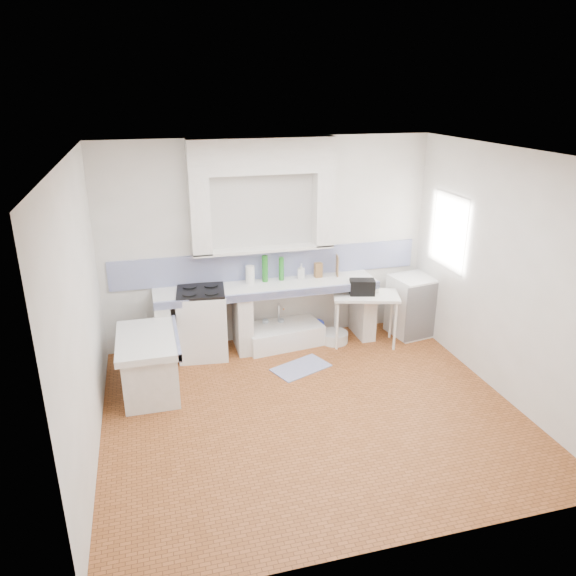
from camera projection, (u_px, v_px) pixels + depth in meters
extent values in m
plane|color=brown|center=(311.00, 410.00, 6.05)|extent=(4.50, 4.50, 0.00)
plane|color=white|center=(316.00, 154.00, 5.07)|extent=(4.50, 4.50, 0.00)
plane|color=white|center=(269.00, 243.00, 7.37)|extent=(4.50, 0.00, 4.50)
plane|color=white|center=(400.00, 393.00, 3.75)|extent=(4.50, 0.00, 4.50)
plane|color=white|center=(82.00, 316.00, 5.02)|extent=(0.00, 4.50, 4.50)
plane|color=white|center=(503.00, 275.00, 6.11)|extent=(0.00, 4.50, 4.50)
cube|color=white|center=(262.00, 156.00, 6.82)|extent=(1.90, 0.25, 0.45)
cube|color=#372111|center=(461.00, 231.00, 7.16)|extent=(0.35, 0.86, 1.06)
cube|color=white|center=(454.00, 203.00, 7.00)|extent=(0.01, 0.84, 0.24)
cube|color=white|center=(267.00, 288.00, 7.26)|extent=(3.00, 0.60, 0.08)
cube|color=navy|center=(272.00, 295.00, 7.01)|extent=(3.00, 0.04, 0.10)
cube|color=white|center=(164.00, 330.00, 7.08)|extent=(0.20, 0.55, 0.82)
cube|color=white|center=(243.00, 321.00, 7.34)|extent=(0.20, 0.55, 0.82)
cube|color=white|center=(363.00, 308.00, 7.76)|extent=(0.20, 0.55, 0.82)
cube|color=white|center=(147.00, 340.00, 6.22)|extent=(0.70, 1.10, 0.08)
cube|color=white|center=(150.00, 367.00, 6.34)|extent=(0.60, 1.00, 0.62)
cube|color=navy|center=(177.00, 337.00, 6.30)|extent=(0.04, 1.10, 0.10)
cube|color=navy|center=(270.00, 264.00, 7.46)|extent=(4.27, 0.03, 0.40)
cube|color=white|center=(202.00, 324.00, 7.17)|extent=(0.69, 0.67, 0.89)
cube|color=white|center=(283.00, 335.00, 7.58)|extent=(1.13, 0.71, 0.25)
cube|color=white|center=(365.00, 319.00, 7.51)|extent=(0.99, 0.72, 0.04)
cube|color=white|center=(412.00, 306.00, 7.80)|extent=(0.64, 0.64, 0.86)
cylinder|color=#C7334B|center=(259.00, 339.00, 7.43)|extent=(0.36, 0.36, 0.28)
cylinder|color=red|center=(281.00, 338.00, 7.51)|extent=(0.28, 0.28, 0.24)
cylinder|color=#2034C3|center=(313.00, 332.00, 7.66)|extent=(0.39, 0.39, 0.28)
cylinder|color=white|center=(334.00, 337.00, 7.65)|extent=(0.48, 0.48, 0.15)
cylinder|color=silver|center=(266.00, 330.00, 7.64)|extent=(0.09, 0.09, 0.33)
cylinder|color=silver|center=(281.00, 330.00, 7.68)|extent=(0.10, 0.10, 0.32)
cube|color=black|center=(362.00, 287.00, 7.35)|extent=(0.37, 0.27, 0.21)
cylinder|color=#1F7220|center=(265.00, 269.00, 7.32)|extent=(0.09, 0.09, 0.36)
cylinder|color=#1F7220|center=(281.00, 269.00, 7.39)|extent=(0.07, 0.07, 0.32)
cube|color=olive|center=(318.00, 270.00, 7.52)|extent=(0.11, 0.09, 0.21)
cube|color=olive|center=(337.00, 266.00, 7.59)|extent=(0.07, 0.20, 0.28)
cylinder|color=white|center=(250.00, 275.00, 7.27)|extent=(0.14, 0.14, 0.25)
imported|color=white|center=(301.00, 271.00, 7.46)|extent=(0.12, 0.12, 0.21)
cube|color=navy|center=(301.00, 368.00, 6.96)|extent=(0.82, 0.66, 0.01)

